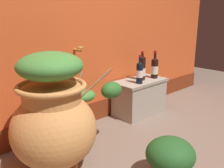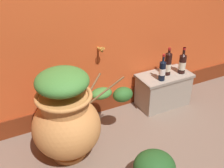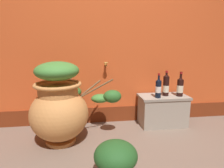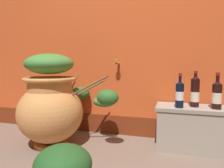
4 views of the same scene
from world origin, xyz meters
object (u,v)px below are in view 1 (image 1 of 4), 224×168
(potted_shrub, at_px, (170,158))
(wine_bottle_left, at_px, (142,68))
(wine_bottle_middle, at_px, (155,67))
(terracotta_urn, at_px, (55,117))
(wine_bottle_right, at_px, (140,72))

(potted_shrub, bearing_deg, wine_bottle_left, 49.81)
(wine_bottle_middle, xyz_separation_m, potted_shrub, (-0.95, -0.89, -0.35))
(wine_bottle_middle, relative_size, potted_shrub, 0.91)
(wine_bottle_middle, height_order, potted_shrub, wine_bottle_middle)
(wine_bottle_left, height_order, wine_bottle_middle, wine_bottle_left)
(wine_bottle_middle, bearing_deg, wine_bottle_left, 166.10)
(terracotta_urn, xyz_separation_m, wine_bottle_right, (1.13, 0.20, 0.11))
(wine_bottle_right, bearing_deg, wine_bottle_left, 30.95)
(wine_bottle_left, distance_m, wine_bottle_middle, 0.17)
(terracotta_urn, xyz_separation_m, wine_bottle_left, (1.26, 0.28, 0.12))
(terracotta_urn, relative_size, wine_bottle_left, 3.00)
(terracotta_urn, relative_size, wine_bottle_right, 3.17)
(terracotta_urn, xyz_separation_m, wine_bottle_middle, (1.43, 0.23, 0.11))
(wine_bottle_middle, relative_size, wine_bottle_right, 1.02)
(wine_bottle_middle, height_order, wine_bottle_right, wine_bottle_middle)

